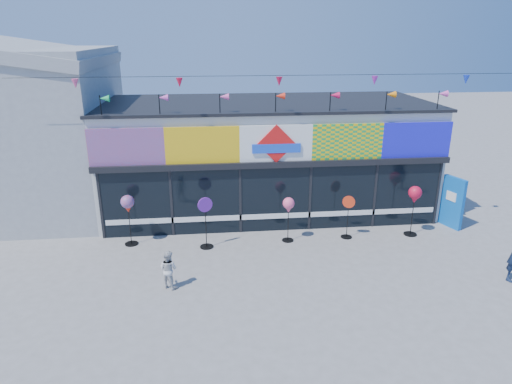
{
  "coord_description": "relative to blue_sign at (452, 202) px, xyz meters",
  "views": [
    {
      "loc": [
        -2.21,
        -11.03,
        6.51
      ],
      "look_at": [
        -0.81,
        2.0,
        1.94
      ],
      "focal_mm": 32.0,
      "sensor_mm": 36.0,
      "label": 1
    }
  ],
  "objects": [
    {
      "name": "spinner_0",
      "position": [
        -11.04,
        -0.29,
        0.44
      ],
      "size": [
        0.43,
        0.43,
        1.69
      ],
      "color": "black",
      "rests_on": "ground"
    },
    {
      "name": "child",
      "position": [
        -9.61,
        -3.1,
        -0.38
      ],
      "size": [
        0.6,
        0.54,
        1.07
      ],
      "primitive_type": "imported",
      "rotation": [
        0.0,
        0.0,
        2.56
      ],
      "color": "silver",
      "rests_on": "ground"
    },
    {
      "name": "blue_sign",
      "position": [
        0.0,
        0.0,
        0.0
      ],
      "size": [
        0.44,
        0.9,
        1.82
      ],
      "rotation": [
        0.0,
        0.0,
        0.34
      ],
      "color": "blue",
      "rests_on": "ground"
    },
    {
      "name": "spinner_1",
      "position": [
        -8.6,
        -0.77,
        -0.02
      ],
      "size": [
        0.46,
        0.43,
        1.7
      ],
      "color": "black",
      "rests_on": "ground"
    },
    {
      "name": "spinner_3",
      "position": [
        -3.91,
        -0.51,
        -0.13
      ],
      "size": [
        0.4,
        0.38,
        1.48
      ],
      "color": "black",
      "rests_on": "ground"
    },
    {
      "name": "neighbour_building",
      "position": [
        -16.23,
        3.91,
        2.29
      ],
      "size": [
        8.18,
        7.2,
        6.87
      ],
      "color": "#A1A4A7",
      "rests_on": "ground"
    },
    {
      "name": "spinner_4",
      "position": [
        -1.68,
        -0.53,
        0.48
      ],
      "size": [
        0.44,
        0.44,
        1.74
      ],
      "color": "black",
      "rests_on": "ground"
    },
    {
      "name": "kite_shop",
      "position": [
        -6.23,
        2.85,
        1.13
      ],
      "size": [
        16.0,
        5.7,
        5.31
      ],
      "color": "silver",
      "rests_on": "ground"
    },
    {
      "name": "spinner_2",
      "position": [
        -5.92,
        -0.56,
        0.3
      ],
      "size": [
        0.38,
        0.38,
        1.52
      ],
      "color": "black",
      "rests_on": "ground"
    },
    {
      "name": "ground",
      "position": [
        -6.23,
        -3.09,
        -0.92
      ],
      "size": [
        80.0,
        80.0,
        0.0
      ],
      "primitive_type": "plane",
      "color": "slate",
      "rests_on": "ground"
    }
  ]
}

